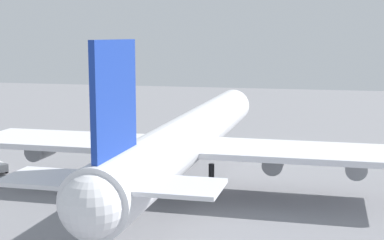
# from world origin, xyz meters

# --- Properties ---
(ground_plane) EXTENTS (271.27, 271.27, 0.00)m
(ground_plane) POSITION_xyz_m (0.00, 0.00, 0.00)
(ground_plane) COLOR gray
(cargo_airplane) EXTENTS (67.82, 54.45, 18.73)m
(cargo_airplane) POSITION_xyz_m (-0.47, 0.00, 6.40)
(cargo_airplane) COLOR silver
(cargo_airplane) RESTS_ON ground_plane
(safety_cone_nose) EXTENTS (0.41, 0.41, 0.59)m
(safety_cone_nose) POSITION_xyz_m (30.52, -2.21, 0.29)
(safety_cone_nose) COLOR orange
(safety_cone_nose) RESTS_ON ground_plane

